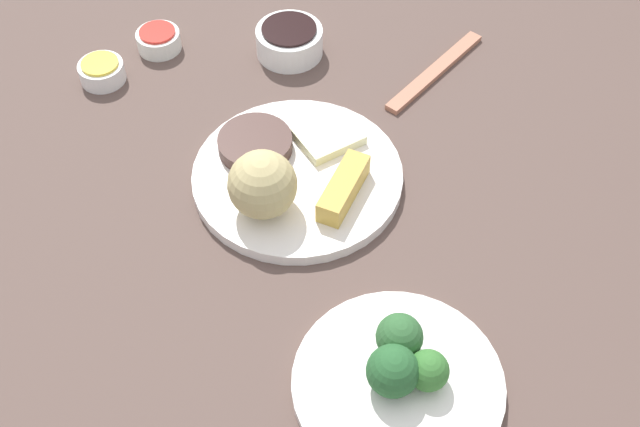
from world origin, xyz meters
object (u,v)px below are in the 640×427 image
Objects in this scene: sauce_ramekin_sweet_and_sour at (159,41)px; chopsticks_pair at (435,71)px; soy_sauce_bowl at (289,42)px; broccoli_plate at (398,384)px; sauce_ramekin_hot_mustard at (102,72)px; main_plate at (298,177)px.

chopsticks_pair is at bearing -136.65° from sauce_ramekin_sweet_and_sour.
soy_sauce_bowl is at bearing 38.95° from chopsticks_pair.
broccoli_plate is 3.47× the size of sauce_ramekin_hot_mustard.
soy_sauce_bowl is at bearing -116.05° from sauce_ramekin_hot_mustard.
chopsticks_pair is at bearing -127.08° from sauce_ramekin_hot_mustard.
sauce_ramekin_sweet_and_sour is at bearing 43.35° from chopsticks_pair.
soy_sauce_bowl reaches higher than sauce_ramekin_hot_mustard.
chopsticks_pair is at bearing -81.90° from main_plate.
sauce_ramekin_sweet_and_sour is at bearing -84.46° from sauce_ramekin_hot_mustard.
main_plate is at bearing 98.10° from chopsticks_pair.
main_plate is 1.20× the size of broccoli_plate.
sauce_ramekin_sweet_and_sour is 0.40m from chopsticks_pair.
chopsticks_pair is at bearing -48.29° from broccoli_plate.
chopsticks_pair is (-0.17, -0.13, -0.02)m from soy_sauce_bowl.
sauce_ramekin_sweet_and_sour is (0.62, -0.09, 0.01)m from broccoli_plate.
broccoli_plate is at bearing 171.38° from sauce_ramekin_sweet_and_sour.
sauce_ramekin_sweet_and_sour is (0.13, 0.14, -0.01)m from soy_sauce_bowl.
sauce_ramekin_hot_mustard is 0.10m from sauce_ramekin_sweet_and_sour.
sauce_ramekin_sweet_and_sour reaches higher than main_plate.
broccoli_plate is 0.62m from sauce_ramekin_hot_mustard.
broccoli_plate is (-0.29, 0.09, -0.00)m from main_plate.
sauce_ramekin_hot_mustard is at bearing 63.95° from soy_sauce_bowl.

